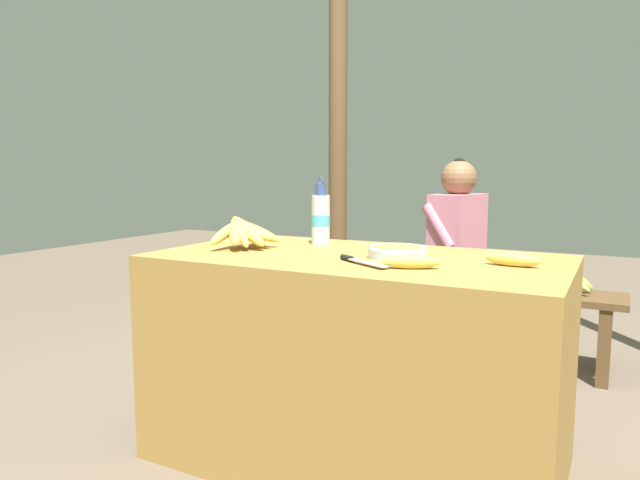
{
  "coord_description": "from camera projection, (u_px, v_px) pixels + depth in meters",
  "views": [
    {
      "loc": [
        0.83,
        -1.84,
        1.07
      ],
      "look_at": [
        -0.18,
        0.05,
        0.8
      ],
      "focal_mm": 32.0,
      "sensor_mm": 36.0,
      "label": 1
    }
  ],
  "objects": [
    {
      "name": "knife",
      "position": [
        357.0,
        260.0,
        1.86
      ],
      "size": [
        0.22,
        0.14,
        0.02
      ],
      "rotation": [
        0.0,
        0.0,
        -0.54
      ],
      "color": "#BCBCC1",
      "rests_on": "market_counter"
    },
    {
      "name": "banana_bunch_green",
      "position": [
        573.0,
        280.0,
        2.93
      ],
      "size": [
        0.17,
        0.29,
        0.15
      ],
      "color": "#4C381E",
      "rests_on": "wooden_bench"
    },
    {
      "name": "water_bottle",
      "position": [
        321.0,
        218.0,
        2.31
      ],
      "size": [
        0.08,
        0.08,
        0.27
      ],
      "color": "silver",
      "rests_on": "market_counter"
    },
    {
      "name": "banana_bunch_ripe",
      "position": [
        244.0,
        231.0,
        2.2
      ],
      "size": [
        0.2,
        0.31,
        0.14
      ],
      "color": "#4C381E",
      "rests_on": "market_counter"
    },
    {
      "name": "loose_banana_side",
      "position": [
        513.0,
        259.0,
        1.8
      ],
      "size": [
        0.18,
        0.06,
        0.05
      ],
      "rotation": [
        0.0,
        0.0,
        -0.07
      ],
      "color": "#E0C64C",
      "rests_on": "market_counter"
    },
    {
      "name": "loose_banana_front",
      "position": [
        411.0,
        262.0,
        1.76
      ],
      "size": [
        0.19,
        0.11,
        0.05
      ],
      "rotation": [
        0.0,
        0.0,
        0.41
      ],
      "color": "#E0C64C",
      "rests_on": "market_counter"
    },
    {
      "name": "ground_plane",
      "position": [
        355.0,
        457.0,
        2.13
      ],
      "size": [
        12.0,
        12.0,
        0.0
      ],
      "primitive_type": "plane",
      "color": "brown"
    },
    {
      "name": "wooden_bench",
      "position": [
        494.0,
        300.0,
        3.13
      ],
      "size": [
        1.31,
        0.32,
        0.43
      ],
      "color": "brown",
      "rests_on": "ground_plane"
    },
    {
      "name": "support_post_near",
      "position": [
        338.0,
        133.0,
        3.75
      ],
      "size": [
        0.12,
        0.12,
        2.62
      ],
      "color": "brown",
      "rests_on": "ground_plane"
    },
    {
      "name": "market_counter",
      "position": [
        356.0,
        359.0,
        2.08
      ],
      "size": [
        1.44,
        0.77,
        0.76
      ],
      "color": "olive",
      "rests_on": "ground_plane"
    },
    {
      "name": "seated_vendor",
      "position": [
        450.0,
        244.0,
        3.19
      ],
      "size": [
        0.45,
        0.42,
        1.13
      ],
      "rotation": [
        0.0,
        0.0,
        2.93
      ],
      "color": "#232328",
      "rests_on": "ground_plane"
    },
    {
      "name": "serving_bowl",
      "position": [
        398.0,
        251.0,
        1.97
      ],
      "size": [
        0.2,
        0.2,
        0.04
      ],
      "color": "silver",
      "rests_on": "market_counter"
    }
  ]
}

